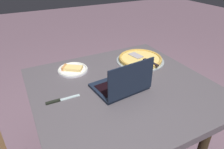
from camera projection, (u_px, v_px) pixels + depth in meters
name	position (u px, v px, depth m)	size (l,w,h in m)	color
dining_table	(123.00, 95.00, 1.39)	(1.16, 1.11, 0.71)	#514B50
laptop	(122.00, 84.00, 1.29)	(0.35, 0.29, 0.23)	#161F2F
pizza_plate	(73.00, 69.00, 1.53)	(0.22, 0.22, 0.04)	silver
pizza_tray	(140.00, 59.00, 1.68)	(0.39, 0.39, 0.04)	#929FA4
table_knife	(59.00, 100.00, 1.21)	(0.21, 0.02, 0.01)	silver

